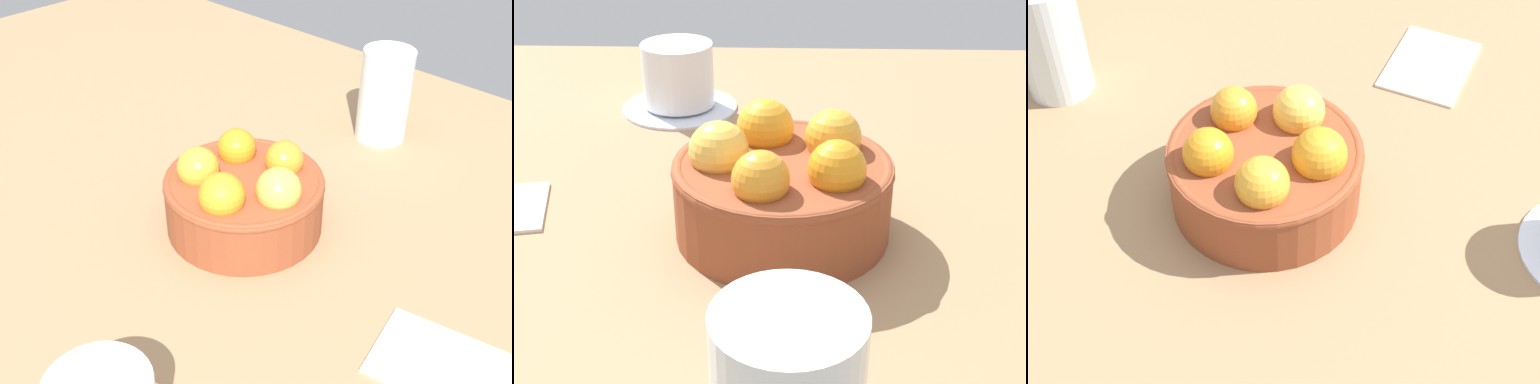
{
  "view_description": "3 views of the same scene",
  "coord_description": "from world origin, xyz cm",
  "views": [
    {
      "loc": [
        37.36,
        -37.02,
        41.18
      ],
      "look_at": [
        1.39,
        0.31,
        4.84
      ],
      "focal_mm": 43.69,
      "sensor_mm": 36.0,
      "label": 1
    },
    {
      "loc": [
        -0.65,
        48.98,
        29.73
      ],
      "look_at": [
        1.01,
        -1.86,
        2.49
      ],
      "focal_mm": 51.61,
      "sensor_mm": 36.0,
      "label": 2
    },
    {
      "loc": [
        -34.81,
        -28.58,
        49.71
      ],
      "look_at": [
        -1.23,
        -2.94,
        3.73
      ],
      "focal_mm": 53.29,
      "sensor_mm": 36.0,
      "label": 3
    }
  ],
  "objects": [
    {
      "name": "folded_napkin",
      "position": [
        25.07,
        -2.11,
        0.3
      ],
      "size": [
        12.74,
        10.3,
        0.6
      ],
      "primitive_type": "cube",
      "rotation": [
        0.0,
        0.0,
        0.21
      ],
      "color": "white",
      "rests_on": "ground_plane"
    },
    {
      "name": "terracotta_bowl",
      "position": [
        0.03,
        -0.06,
        4.0
      ],
      "size": [
        16.61,
        16.61,
        9.14
      ],
      "color": "brown",
      "rests_on": "ground_plane"
    },
    {
      "name": "water_glass",
      "position": [
        -0.63,
        25.95,
        5.96
      ],
      "size": [
        6.49,
        6.49,
        11.93
      ],
      "primitive_type": "cylinder",
      "color": "silver",
      "rests_on": "ground_plane"
    },
    {
      "name": "ground_plane",
      "position": [
        0.0,
        0.0,
        -1.64
      ],
      "size": [
        158.19,
        95.61,
        3.28
      ],
      "primitive_type": "cube",
      "color": "#997551"
    }
  ]
}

